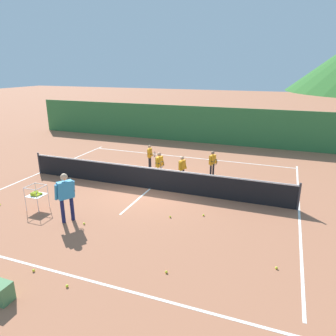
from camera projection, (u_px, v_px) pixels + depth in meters
The scene contains 22 objects.
ground_plane at pixel (150, 189), 13.51m from camera, with size 120.00×120.00×0.00m, color #A86647.
line_baseline_near at pixel (54, 271), 8.07m from camera, with size 11.96×0.08×0.01m, color white.
line_baseline_far at pixel (187, 157), 18.21m from camera, with size 11.96×0.08×0.01m, color white.
line_sideline_west at pixel (39, 173), 15.51m from camera, with size 0.08×11.39×0.01m, color white.
line_sideline_east at pixel (299, 210), 11.50m from camera, with size 0.08×11.39×0.01m, color white.
line_service_center at pixel (150, 189), 13.51m from camera, with size 0.08×5.32×0.01m, color white.
tennis_net at pixel (150, 178), 13.35m from camera, with size 11.91×0.08×1.05m.
instructor at pixel (66, 193), 10.38m from camera, with size 0.57×0.84×1.71m.
student_0 at pixel (150, 154), 16.05m from camera, with size 0.49×0.56×1.23m.
student_1 at pixel (159, 163), 14.43m from camera, with size 0.41×0.67×1.29m.
student_2 at pixel (182, 167), 14.11m from camera, with size 0.30×0.49×1.21m.
student_3 at pixel (213, 161), 14.84m from camera, with size 0.41×0.68×1.24m.
ball_cart at pixel (36, 194), 11.43m from camera, with size 0.58×0.58×0.90m.
tennis_ball_0 at pixel (0, 204), 11.89m from camera, with size 0.07×0.07×0.07m, color yellow.
tennis_ball_1 at pixel (276, 268), 8.15m from camera, with size 0.07×0.07×0.07m, color yellow.
tennis_ball_2 at pixel (84, 224), 10.45m from camera, with size 0.07×0.07×0.07m, color yellow.
tennis_ball_3 at pixel (203, 215), 11.04m from camera, with size 0.07×0.07×0.07m, color yellow.
tennis_ball_4 at pixel (34, 270), 8.05m from camera, with size 0.07×0.07×0.07m, color yellow.
tennis_ball_5 at pixel (67, 286), 7.48m from camera, with size 0.07×0.07×0.07m, color yellow.
tennis_ball_6 at pixel (170, 217), 10.92m from camera, with size 0.07×0.07×0.07m, color yellow.
tennis_ball_7 at pixel (166, 272), 7.99m from camera, with size 0.07×0.07×0.07m, color yellow.
windscreen_fence at pixel (204, 125), 21.26m from camera, with size 26.32×0.08×2.48m, color #33753D.
Camera 1 is at (5.16, -11.49, 5.02)m, focal length 33.51 mm.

